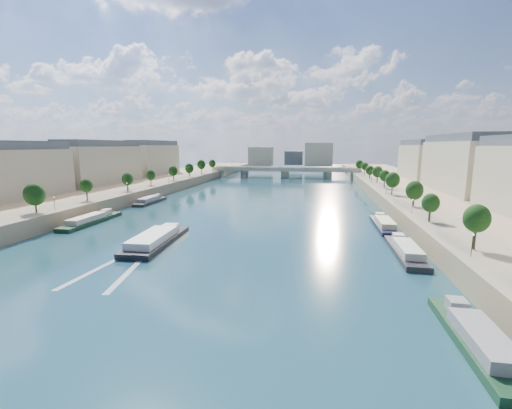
% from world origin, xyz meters
% --- Properties ---
extents(ground, '(700.00, 700.00, 0.00)m').
position_xyz_m(ground, '(0.00, 100.00, 0.00)').
color(ground, '#0D343C').
rests_on(ground, ground).
extents(quay_left, '(44.00, 520.00, 5.00)m').
position_xyz_m(quay_left, '(-72.00, 100.00, 2.50)').
color(quay_left, '#9E8460').
rests_on(quay_left, ground).
extents(quay_right, '(44.00, 520.00, 5.00)m').
position_xyz_m(quay_right, '(72.00, 100.00, 2.50)').
color(quay_right, '#9E8460').
rests_on(quay_right, ground).
extents(pave_left, '(14.00, 520.00, 0.10)m').
position_xyz_m(pave_left, '(-57.00, 100.00, 5.05)').
color(pave_left, gray).
rests_on(pave_left, quay_left).
extents(pave_right, '(14.00, 520.00, 0.10)m').
position_xyz_m(pave_right, '(57.00, 100.00, 5.05)').
color(pave_right, gray).
rests_on(pave_right, quay_right).
extents(trees_left, '(4.80, 268.80, 8.26)m').
position_xyz_m(trees_left, '(-55.00, 102.00, 10.48)').
color(trees_left, '#382B1E').
rests_on(trees_left, ground).
extents(trees_right, '(4.80, 268.80, 8.26)m').
position_xyz_m(trees_right, '(55.00, 110.00, 10.48)').
color(trees_right, '#382B1E').
rests_on(trees_right, ground).
extents(lamps_left, '(0.36, 200.36, 4.28)m').
position_xyz_m(lamps_left, '(-52.50, 90.00, 7.78)').
color(lamps_left, black).
rests_on(lamps_left, ground).
extents(lamps_right, '(0.36, 200.36, 4.28)m').
position_xyz_m(lamps_right, '(52.50, 105.00, 7.78)').
color(lamps_right, black).
rests_on(lamps_right, ground).
extents(buildings_left, '(16.00, 226.00, 23.20)m').
position_xyz_m(buildings_left, '(-85.00, 112.00, 16.45)').
color(buildings_left, '#C3B696').
rests_on(buildings_left, ground).
extents(buildings_right, '(16.00, 226.00, 23.20)m').
position_xyz_m(buildings_right, '(85.00, 112.00, 16.45)').
color(buildings_right, '#C3B696').
rests_on(buildings_right, ground).
extents(skyline, '(79.00, 42.00, 22.00)m').
position_xyz_m(skyline, '(3.19, 319.52, 14.66)').
color(skyline, '#C3B696').
rests_on(skyline, ground).
extents(bridge, '(112.00, 12.00, 8.15)m').
position_xyz_m(bridge, '(0.00, 244.34, 5.08)').
color(bridge, '#C1B79E').
rests_on(bridge, ground).
extents(tour_barge, '(9.25, 27.48, 3.73)m').
position_xyz_m(tour_barge, '(-14.14, 58.50, 1.01)').
color(tour_barge, black).
rests_on(tour_barge, ground).
extents(wake, '(10.75, 26.02, 0.04)m').
position_xyz_m(wake, '(-14.14, 41.88, 0.02)').
color(wake, silver).
rests_on(wake, ground).
extents(moored_barges_left, '(5.00, 163.86, 3.60)m').
position_xyz_m(moored_barges_left, '(-45.50, 45.25, 0.84)').
color(moored_barges_left, '#162131').
rests_on(moored_barges_left, ground).
extents(moored_barges_right, '(5.00, 122.44, 3.60)m').
position_xyz_m(moored_barges_right, '(45.50, 40.29, 0.84)').
color(moored_barges_right, black).
rests_on(moored_barges_right, ground).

